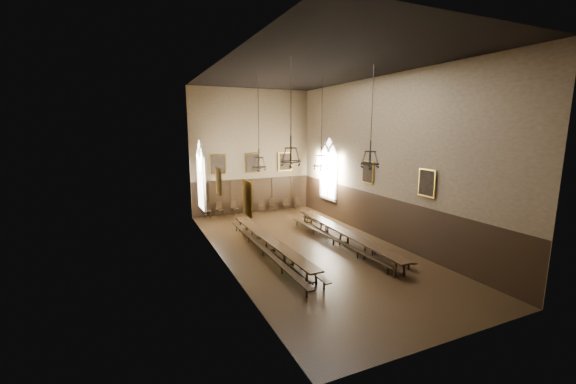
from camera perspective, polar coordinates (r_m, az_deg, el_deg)
floor at (r=18.77m, az=3.29°, el=-9.11°), size 9.00×18.00×0.02m
ceiling at (r=17.92m, az=3.60°, el=19.22°), size 9.00×18.00×0.02m
wall_back at (r=26.08m, az=-5.84°, el=6.47°), size 9.00×0.02×9.00m
wall_front at (r=10.73m, az=26.35°, el=-0.05°), size 9.00×0.02×9.00m
wall_left at (r=16.20m, az=-10.87°, el=4.00°), size 0.02×18.00×9.00m
wall_right at (r=20.27m, az=14.85°, el=5.08°), size 0.02×18.00×9.00m
wainscot_panelling at (r=18.39m, az=3.33°, el=-5.41°), size 9.00×18.00×2.50m
table_left at (r=18.06m, az=-2.91°, el=-8.64°), size 0.90×9.40×0.73m
table_right at (r=19.42m, az=9.03°, el=-7.30°), size 1.08×10.09×0.79m
bench_left_outer at (r=17.60m, az=-4.07°, el=-9.42°), size 0.32×10.23×0.46m
bench_left_inner at (r=17.87m, az=-0.76°, el=-9.17°), size 0.56×9.34×0.42m
bench_right_inner at (r=19.30m, az=7.35°, el=-7.77°), size 0.54×9.26×0.42m
bench_right_outer at (r=19.91m, az=9.69°, el=-7.24°), size 0.87×9.55×0.43m
chair_0 at (r=25.43m, az=-12.86°, el=-3.41°), size 0.56×0.56×1.02m
chair_1 at (r=25.55m, az=-10.91°, el=-3.26°), size 0.55×0.55×1.03m
chair_2 at (r=25.84m, az=-8.59°, el=-3.04°), size 0.57×0.57×1.02m
chair_3 at (r=26.17m, az=-6.36°, el=-2.86°), size 0.48×0.48×0.96m
chair_4 at (r=26.40m, az=-4.22°, el=-2.76°), size 0.42×0.42×0.88m
chair_5 at (r=26.79m, az=-2.55°, el=-2.51°), size 0.50×0.50×0.94m
chair_6 at (r=27.18m, az=-0.31°, el=-2.36°), size 0.41×0.41×0.87m
chair_7 at (r=27.51m, az=1.45°, el=-2.19°), size 0.48×0.48×0.89m
chandelier_back_left at (r=18.95m, az=-4.70°, el=5.14°), size 0.79×0.79×4.97m
chandelier_back_right at (r=20.86m, az=5.36°, el=5.08°), size 0.93×0.93×5.14m
chandelier_front_left at (r=14.55m, az=0.47°, el=6.07°), size 0.85×0.85×4.28m
chandelier_front_right at (r=16.79m, az=13.12°, el=5.44°), size 0.88×0.88×4.57m
portrait_back_0 at (r=25.32m, az=-11.32°, el=4.39°), size 1.10×0.12×1.40m
portrait_back_1 at (r=26.02m, az=-5.72°, el=4.69°), size 1.10×0.12×1.40m
portrait_back_2 at (r=26.96m, az=-0.46°, el=4.94°), size 1.10×0.12×1.40m
portrait_left_0 at (r=17.30m, az=-11.14°, el=1.71°), size 0.12×1.00×1.30m
portrait_left_1 at (r=13.02m, az=-6.59°, el=-0.96°), size 0.12×1.00×1.30m
portrait_right_0 at (r=21.06m, az=12.76°, el=3.17°), size 0.12×1.00×1.30m
portrait_right_1 at (r=17.71m, az=21.52°, el=1.38°), size 0.12×1.00×1.30m
window_right at (r=24.83m, az=6.59°, el=3.71°), size 0.20×2.20×4.60m
window_left at (r=21.70m, az=-13.97°, el=2.52°), size 0.20×2.20×4.60m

